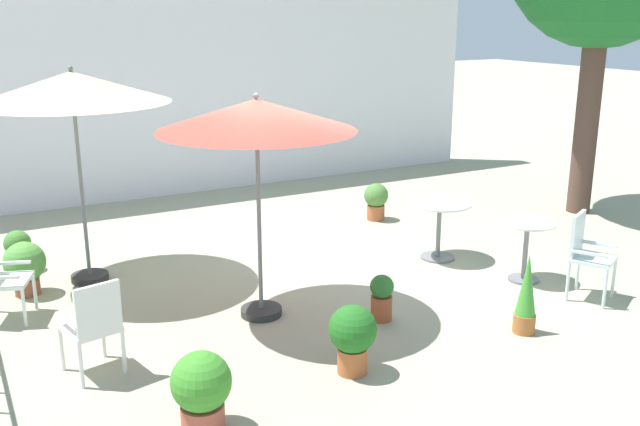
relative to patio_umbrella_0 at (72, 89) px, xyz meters
The scene contains 15 objects.
ground_plane 3.51m from the patio_umbrella_0, 26.93° to the right, with size 60.00×60.00×0.00m, color #A0A084.
villa_facade 4.41m from the patio_umbrella_0, 57.33° to the left, with size 11.87×0.30×3.85m, color white.
patio_umbrella_0 is the anchor object (origin of this frame).
patio_umbrella_1 2.38m from the patio_umbrella_0, 53.67° to the right, with size 2.02×2.02×2.36m.
cafe_table_0 5.53m from the patio_umbrella_0, 28.53° to the right, with size 0.66×0.66×0.74m.
cafe_table_1 4.74m from the patio_umbrella_0, 18.09° to the right, with size 0.81×0.81×0.76m.
patio_chair_0 3.03m from the patio_umbrella_0, 99.53° to the right, with size 0.52×0.54×0.90m.
patio_chair_1 6.03m from the patio_umbrella_0, 33.67° to the right, with size 0.60×0.59×0.97m.
potted_plant_0 5.39m from the patio_umbrella_0, 45.06° to the right, with size 0.22×0.22×0.83m.
potted_plant_1 4.13m from the patio_umbrella_0, 46.76° to the right, with size 0.25×0.25×0.50m.
potted_plant_2 2.24m from the patio_umbrella_0, 132.75° to the left, with size 0.33×0.33×0.52m.
potted_plant_3 4.16m from the patio_umbrella_0, 87.98° to the right, with size 0.47×0.47×0.65m.
potted_plant_4 4.27m from the patio_umbrella_0, 64.93° to the right, with size 0.44×0.44×0.64m.
potted_plant_5 4.88m from the patio_umbrella_0, ahead, with size 0.37×0.37×0.58m.
potted_plant_6 2.07m from the patio_umbrella_0, behind, with size 0.47×0.47×0.63m.
Camera 1 is at (-3.75, -7.16, 3.14)m, focal length 39.81 mm.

